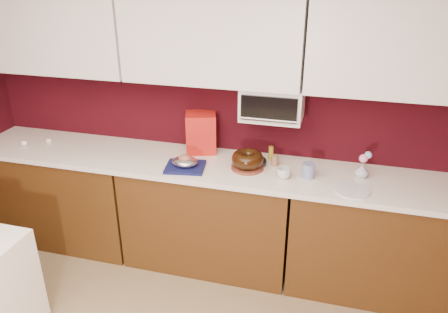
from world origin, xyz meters
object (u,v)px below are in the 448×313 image
flower_vase (362,170)px  coffee_mug (284,172)px  bundt_cake (248,159)px  blue_jar (308,171)px  toaster_oven (272,103)px  pandoro_box (201,132)px  foil_ham_nest (185,162)px

flower_vase → coffee_mug: bearing=-163.2°
bundt_cake → blue_jar: bundt_cake is taller
coffee_mug → flower_vase: (0.54, 0.16, 0.01)m
coffee_mug → blue_jar: bearing=18.8°
coffee_mug → blue_jar: blue_jar is taller
toaster_oven → bundt_cake: toaster_oven is taller
pandoro_box → blue_jar: bearing=-34.2°
toaster_oven → flower_vase: size_ratio=3.94×
foil_ham_nest → toaster_oven: bearing=26.2°
foil_ham_nest → blue_jar: (0.91, 0.09, -0.00)m
toaster_oven → bundt_cake: bearing=-128.0°
pandoro_box → toaster_oven: bearing=-23.2°
coffee_mug → flower_vase: bearing=16.8°
toaster_oven → blue_jar: size_ratio=4.10×
pandoro_box → blue_jar: size_ratio=2.94×
bundt_cake → foil_ham_nest: size_ratio=1.25×
foil_ham_nest → flower_vase: (1.28, 0.19, 0.00)m
blue_jar → flower_vase: bearing=15.9°
blue_jar → flower_vase: size_ratio=0.96×
toaster_oven → coffee_mug: 0.52m
foil_ham_nest → flower_vase: bearing=8.6°
toaster_oven → bundt_cake: (-0.14, -0.18, -0.39)m
blue_jar → coffee_mug: bearing=-161.2°
toaster_oven → pandoro_box: 0.66m
coffee_mug → blue_jar: size_ratio=0.87×
coffee_mug → flower_vase: size_ratio=0.83×
bundt_cake → blue_jar: 0.45m
pandoro_box → blue_jar: (0.89, -0.26, -0.11)m
pandoro_box → flower_vase: (1.26, -0.15, -0.10)m
flower_vase → bundt_cake: bearing=-174.6°
toaster_oven → bundt_cake: size_ratio=1.88×
toaster_oven → foil_ham_nest: bearing=-153.8°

